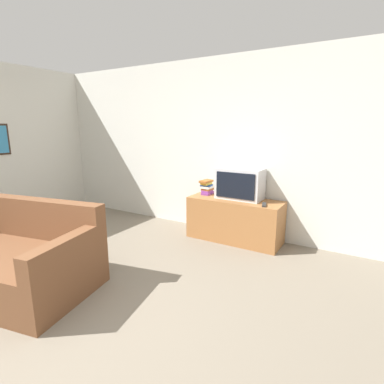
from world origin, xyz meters
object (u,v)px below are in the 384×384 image
at_px(tv_stand, 235,220).
at_px(remote_on_stand, 264,205).
at_px(book_stack, 207,187).
at_px(couch, 4,259).
at_px(television, 240,184).

relative_size(tv_stand, remote_on_stand, 7.09).
distance_m(tv_stand, remote_on_stand, 0.57).
bearing_deg(book_stack, tv_stand, -8.41).
distance_m(tv_stand, couch, 2.84).
bearing_deg(couch, tv_stand, 45.33).
height_order(couch, book_stack, couch).
height_order(book_stack, remote_on_stand, book_stack).
height_order(tv_stand, couch, couch).
height_order(television, book_stack, television).
bearing_deg(book_stack, television, -0.22).
height_order(tv_stand, book_stack, book_stack).
height_order(tv_stand, television, television).
height_order(television, remote_on_stand, television).
bearing_deg(remote_on_stand, television, 155.14).
xyz_separation_m(television, book_stack, (-0.53, 0.00, -0.11)).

